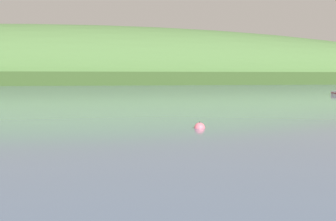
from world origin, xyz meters
name	(u,v)px	position (x,y,z in m)	size (l,w,h in m)	color
far_shoreline_hill	(75,83)	(5.97, 209.57, 0.29)	(527.60, 114.32, 53.70)	#314A21
mooring_buoy_midchannel	(200,128)	(-1.65, 33.47, 0.00)	(0.76, 0.76, 0.84)	#E06675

